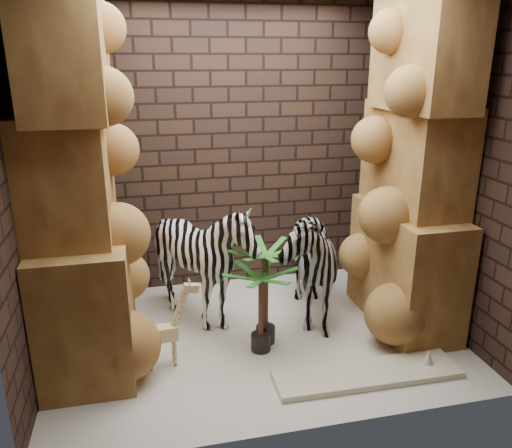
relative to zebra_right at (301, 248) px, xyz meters
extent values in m
plane|color=beige|center=(-0.50, -0.31, -0.69)|extent=(3.50, 3.50, 0.00)
plane|color=black|center=(-0.50, 0.94, 0.81)|extent=(3.50, 0.00, 3.50)
plane|color=black|center=(-0.50, -1.56, 0.81)|extent=(3.50, 0.00, 3.50)
plane|color=black|center=(-2.25, -0.31, 0.81)|extent=(0.00, 3.00, 3.00)
plane|color=black|center=(1.25, -0.31, 0.81)|extent=(0.00, 3.00, 3.00)
imported|color=white|center=(0.00, 0.00, 0.00)|extent=(0.77, 1.24, 1.39)
imported|color=white|center=(-0.92, 0.04, -0.13)|extent=(1.22, 1.41, 1.13)
cube|color=beige|center=(0.21, -1.10, -0.67)|extent=(1.49, 0.39, 0.05)
camera|label=1|loc=(-1.41, -4.23, 1.71)|focal=35.48mm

